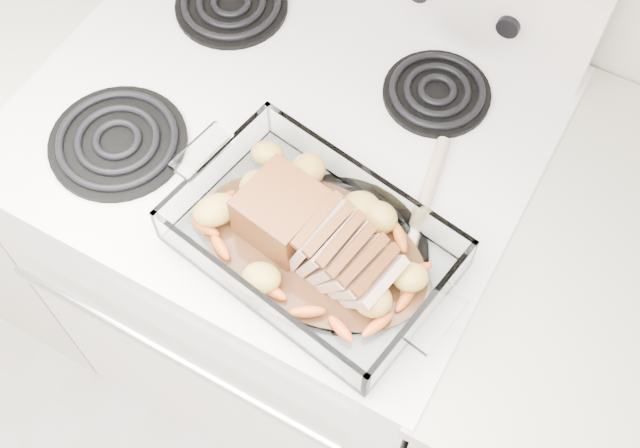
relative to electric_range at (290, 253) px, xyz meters
The scene contains 7 objects.
electric_range is the anchor object (origin of this frame).
counter_left 0.67m from the electric_range, behind, with size 0.58×0.68×0.93m.
counter_right 0.67m from the electric_range, ahead, with size 0.58×0.68×0.93m.
baking_dish 0.54m from the electric_range, 48.67° to the right, with size 0.37×0.24×0.07m.
pork_roast 0.56m from the electric_range, 51.25° to the right, with size 0.23×0.10×0.08m.
roast_vegetables 0.53m from the electric_range, 43.75° to the right, with size 0.32×0.17×0.04m.
wooden_spoon 0.56m from the electric_range, 22.62° to the right, with size 0.11×0.30×0.02m.
Camera 1 is at (0.42, 1.03, 1.93)m, focal length 45.00 mm.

